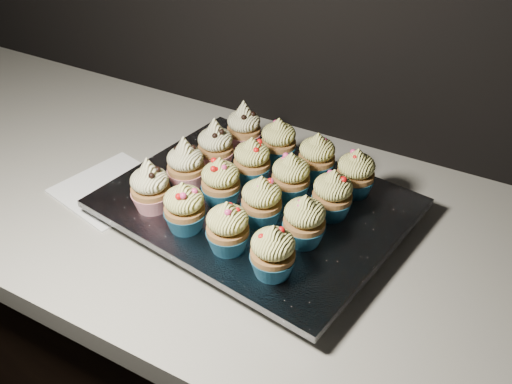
% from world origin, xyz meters
% --- Properties ---
extents(worktop, '(2.44, 0.64, 0.04)m').
position_xyz_m(worktop, '(0.00, 1.70, 0.88)').
color(worktop, beige).
rests_on(worktop, cabinet).
extents(napkin, '(0.20, 0.20, 0.00)m').
position_xyz_m(napkin, '(-0.41, 1.64, 0.90)').
color(napkin, white).
rests_on(napkin, worktop).
extents(baking_tray, '(0.46, 0.38, 0.02)m').
position_xyz_m(baking_tray, '(-0.15, 1.70, 0.91)').
color(baking_tray, black).
rests_on(baking_tray, worktop).
extents(foil_lining, '(0.50, 0.42, 0.01)m').
position_xyz_m(foil_lining, '(-0.15, 1.70, 0.93)').
color(foil_lining, silver).
rests_on(foil_lining, baking_tray).
extents(cupcake_0, '(0.06, 0.06, 0.10)m').
position_xyz_m(cupcake_0, '(-0.29, 1.60, 0.97)').
color(cupcake_0, red).
rests_on(cupcake_0, foil_lining).
extents(cupcake_1, '(0.06, 0.06, 0.08)m').
position_xyz_m(cupcake_1, '(-0.21, 1.59, 0.97)').
color(cupcake_1, '#195878').
rests_on(cupcake_1, foil_lining).
extents(cupcake_2, '(0.06, 0.06, 0.08)m').
position_xyz_m(cupcake_2, '(-0.13, 1.58, 0.97)').
color(cupcake_2, '#195878').
rests_on(cupcake_2, foil_lining).
extents(cupcake_3, '(0.06, 0.06, 0.08)m').
position_xyz_m(cupcake_3, '(-0.05, 1.56, 0.97)').
color(cupcake_3, '#195878').
rests_on(cupcake_3, foil_lining).
extents(cupcake_4, '(0.06, 0.06, 0.10)m').
position_xyz_m(cupcake_4, '(-0.27, 1.68, 0.97)').
color(cupcake_4, red).
rests_on(cupcake_4, foil_lining).
extents(cupcake_5, '(0.06, 0.06, 0.08)m').
position_xyz_m(cupcake_5, '(-0.20, 1.67, 0.97)').
color(cupcake_5, '#195878').
rests_on(cupcake_5, foil_lining).
extents(cupcake_6, '(0.06, 0.06, 0.08)m').
position_xyz_m(cupcake_6, '(-0.12, 1.66, 0.97)').
color(cupcake_6, '#195878').
rests_on(cupcake_6, foil_lining).
extents(cupcake_7, '(0.06, 0.06, 0.08)m').
position_xyz_m(cupcake_7, '(-0.04, 1.65, 0.97)').
color(cupcake_7, '#195878').
rests_on(cupcake_7, foil_lining).
extents(cupcake_8, '(0.06, 0.06, 0.10)m').
position_xyz_m(cupcake_8, '(-0.26, 1.75, 0.97)').
color(cupcake_8, red).
rests_on(cupcake_8, foil_lining).
extents(cupcake_9, '(0.06, 0.06, 0.08)m').
position_xyz_m(cupcake_9, '(-0.19, 1.75, 0.97)').
color(cupcake_9, '#195878').
rests_on(cupcake_9, foil_lining).
extents(cupcake_10, '(0.06, 0.06, 0.08)m').
position_xyz_m(cupcake_10, '(-0.11, 1.74, 0.97)').
color(cupcake_10, '#195878').
rests_on(cupcake_10, foil_lining).
extents(cupcake_11, '(0.06, 0.06, 0.08)m').
position_xyz_m(cupcake_11, '(-0.03, 1.72, 0.97)').
color(cupcake_11, '#195878').
rests_on(cupcake_11, foil_lining).
extents(cupcake_12, '(0.06, 0.06, 0.10)m').
position_xyz_m(cupcake_12, '(-0.25, 1.83, 0.97)').
color(cupcake_12, red).
rests_on(cupcake_12, foil_lining).
extents(cupcake_13, '(0.06, 0.06, 0.08)m').
position_xyz_m(cupcake_13, '(-0.18, 1.82, 0.97)').
color(cupcake_13, '#195878').
rests_on(cupcake_13, foil_lining).
extents(cupcake_14, '(0.06, 0.06, 0.08)m').
position_xyz_m(cupcake_14, '(-0.10, 1.81, 0.97)').
color(cupcake_14, '#195878').
rests_on(cupcake_14, foil_lining).
extents(cupcake_15, '(0.06, 0.06, 0.08)m').
position_xyz_m(cupcake_15, '(-0.02, 1.80, 0.97)').
color(cupcake_15, '#195878').
rests_on(cupcake_15, foil_lining).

